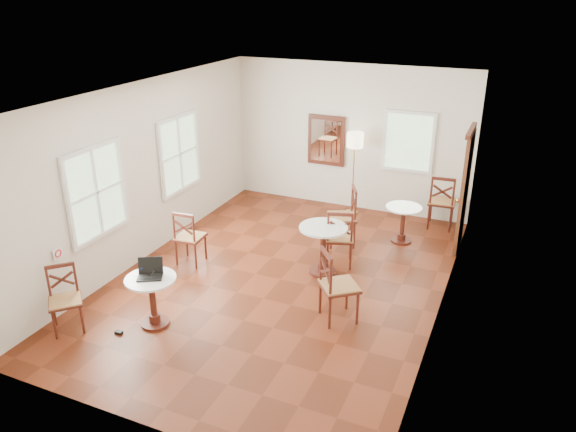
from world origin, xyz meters
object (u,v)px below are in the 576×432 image
object	(u,v)px
cafe_table_back	(403,220)
floor_lamp	(355,146)
chair_near_a	(189,237)
chair_back_a	(442,202)
chair_near_b	(65,299)
chair_mid_a	(340,238)
cafe_table_near	(152,296)
laptop	(150,272)
water_glass	(153,274)
power_adapter	(119,332)
navy_mug	(142,270)
mouse	(150,276)
cafe_table_mid	(323,244)
chair_back_b	(343,216)
chair_mid_b	(337,286)

from	to	relation	value
cafe_table_back	floor_lamp	size ratio (longest dim) A/B	0.40
chair_near_a	chair_back_a	xyz separation A→B (m)	(3.66, 3.21, 0.06)
chair_near_b	chair_mid_a	bearing A→B (deg)	3.14
cafe_table_near	chair_near_b	world-z (taller)	chair_near_b
cafe_table_back	floor_lamp	distance (m)	1.88
laptop	water_glass	distance (m)	0.07
chair_near_a	power_adapter	bearing A→B (deg)	91.84
chair_near_b	navy_mug	xyz separation A→B (m)	(0.84, 0.63, 0.33)
cafe_table_back	power_adapter	xyz separation A→B (m)	(-2.89, -4.45, -0.41)
mouse	navy_mug	bearing A→B (deg)	155.39
chair_back_a	mouse	world-z (taller)	chair_back_a
cafe_table_back	power_adapter	size ratio (longest dim) A/B	6.68
chair_near_b	chair_mid_a	size ratio (longest dim) A/B	0.91
laptop	navy_mug	size ratio (longest dim) A/B	3.38
chair_mid_a	mouse	world-z (taller)	chair_mid_a
mouse	laptop	bearing A→B (deg)	92.96
cafe_table_near	floor_lamp	size ratio (longest dim) A/B	0.43
cafe_table_mid	laptop	distance (m)	2.85
cafe_table_back	chair_near_a	bearing A→B (deg)	-143.96
water_glass	power_adapter	bearing A→B (deg)	-129.60
mouse	chair_near_b	bearing A→B (deg)	-157.22
chair_back_b	cafe_table_back	bearing A→B (deg)	93.23
chair_mid_a	water_glass	world-z (taller)	chair_mid_a
chair_back_b	water_glass	bearing A→B (deg)	-49.23
chair_back_a	laptop	bearing A→B (deg)	54.04
cafe_table_mid	chair_near_b	distance (m)	3.94
mouse	chair_mid_a	bearing A→B (deg)	48.34
cafe_table_mid	laptop	size ratio (longest dim) A/B	1.95
chair_mid_a	laptop	xyz separation A→B (m)	(-1.84, -2.66, 0.29)
floor_lamp	mouse	bearing A→B (deg)	-105.10
chair_mid_a	chair_mid_b	world-z (taller)	chair_mid_b
chair_near_b	navy_mug	distance (m)	1.10
chair_mid_a	chair_near_b	bearing A→B (deg)	31.05
chair_back_a	power_adapter	world-z (taller)	chair_back_a
chair_back_a	water_glass	distance (m)	5.84
cafe_table_near	navy_mug	xyz separation A→B (m)	(-0.18, 0.07, 0.33)
cafe_table_back	chair_mid_a	size ratio (longest dim) A/B	0.68
chair_mid_a	mouse	xyz separation A→B (m)	(-1.83, -2.69, 0.24)
cafe_table_near	cafe_table_mid	world-z (taller)	cafe_table_mid
chair_near_b	water_glass	distance (m)	1.26
cafe_table_mid	chair_mid_b	xyz separation A→B (m)	(0.65, -1.21, 0.03)
cafe_table_back	chair_mid_a	xyz separation A→B (m)	(-0.77, -1.34, 0.08)
navy_mug	power_adapter	size ratio (longest dim) A/B	1.21
cafe_table_near	chair_mid_a	bearing A→B (deg)	56.44
power_adapter	chair_mid_b	bearing A→B (deg)	30.54
power_adapter	chair_near_b	bearing A→B (deg)	-167.27
chair_near_a	chair_mid_a	world-z (taller)	chair_mid_a
water_glass	power_adapter	xyz separation A→B (m)	(-0.35, -0.42, -0.77)
chair_mid_a	chair_mid_b	bearing A→B (deg)	89.30
cafe_table_near	chair_near_a	bearing A→B (deg)	107.14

